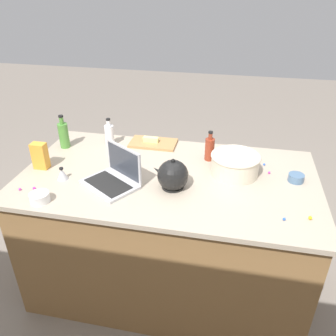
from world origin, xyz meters
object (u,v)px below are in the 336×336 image
ramekin_medium (40,198)px  butter_stick_left (151,140)px  bottle_vinegar (109,135)px  bottle_olive (64,135)px  mixing_bowl_large (235,164)px  candy_bag (40,156)px  laptop (114,177)px  cutting_board (153,143)px  kitchen_timer (62,174)px  kettle (173,176)px  ramekin_small (296,178)px  bottle_soy (210,149)px

ramekin_medium → butter_stick_left: bearing=-116.6°
bottle_vinegar → bottle_olive: 0.32m
mixing_bowl_large → candy_bag: candy_bag is taller
laptop → ramekin_medium: size_ratio=3.57×
bottle_vinegar → cutting_board: size_ratio=0.61×
bottle_vinegar → butter_stick_left: bearing=-165.9°
bottle_vinegar → kitchen_timer: 0.52m
kettle → kitchen_timer: size_ratio=2.77×
kitchen_timer → laptop: bearing=-177.5°
bottle_olive → ramekin_medium: bearing=104.9°
mixing_bowl_large → butter_stick_left: size_ratio=2.74×
ramekin_medium → ramekin_small: bearing=-160.0°
bottle_soy → mixing_bowl_large: bearing=137.5°
mixing_bowl_large → ramekin_medium: 1.15m
kettle → ramekin_small: size_ratio=2.31×
mixing_bowl_large → bottle_vinegar: bearing=-14.8°
bottle_olive → ramekin_medium: (-0.17, 0.65, -0.07)m
cutting_board → mixing_bowl_large: bearing=152.5°
mixing_bowl_large → ramekin_medium: size_ratio=2.81×
kettle → kitchen_timer: 0.67m
kettle → bottle_soy: bearing=-114.0°
kettle → kitchen_timer: bearing=3.7°
bottle_vinegar → ramekin_small: size_ratio=2.19×
mixing_bowl_large → kitchen_timer: mixing_bowl_large is taller
bottle_soy → bottle_olive: size_ratio=0.85×
kettle → ramekin_medium: 0.74m
kitchen_timer → cutting_board: bearing=-125.9°
bottle_vinegar → candy_bag: (0.31, 0.41, 0.00)m
ramekin_small → laptop: bearing=13.1°
ramekin_small → kitchen_timer: 1.40m
laptop → butter_stick_left: size_ratio=3.47×
ramekin_medium → candy_bag: bearing=-62.2°
laptop → ramekin_small: bearing=-166.9°
mixing_bowl_large → ramekin_small: 0.37m
cutting_board → ramekin_small: size_ratio=3.60×
mixing_bowl_large → bottle_vinegar: (0.89, -0.24, 0.01)m
laptop → kitchen_timer: bearing=2.5°
ramekin_medium → kitchen_timer: 0.25m
cutting_board → ramekin_medium: (0.43, 0.82, 0.02)m
bottle_olive → butter_stick_left: bearing=-163.8°
ramekin_medium → candy_bag: 0.39m
bottle_olive → ramekin_medium: bottle_olive is taller
butter_stick_left → candy_bag: bearing=38.9°
bottle_vinegar → kettle: (-0.55, 0.46, -0.00)m
bottle_vinegar → cutting_board: bearing=-166.7°
cutting_board → butter_stick_left: butter_stick_left is taller
cutting_board → kitchen_timer: size_ratio=4.32×
mixing_bowl_large → kitchen_timer: (1.01, 0.27, -0.03)m
kitchen_timer → candy_bag: size_ratio=0.45×
mixing_bowl_large → cutting_board: size_ratio=0.90×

